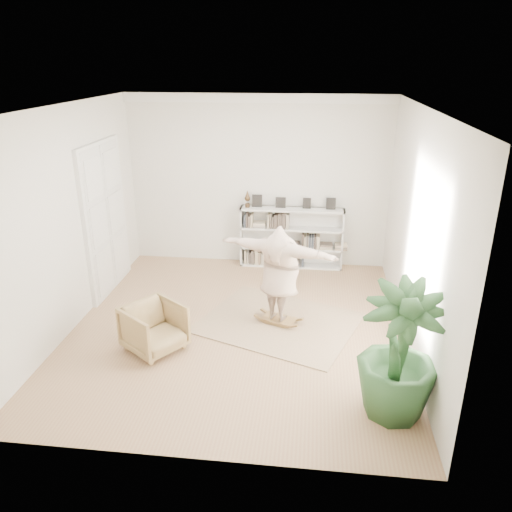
{
  "coord_description": "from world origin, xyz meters",
  "views": [
    {
      "loc": [
        1.17,
        -7.31,
        4.26
      ],
      "look_at": [
        0.27,
        0.4,
        1.16
      ],
      "focal_mm": 35.0,
      "sensor_mm": 36.0,
      "label": 1
    }
  ],
  "objects_px": {
    "bookshelf": "(291,238)",
    "person": "(280,271)",
    "armchair": "(154,328)",
    "rocker_board": "(279,319)",
    "houseplant": "(399,352)"
  },
  "relations": [
    {
      "from": "armchair",
      "to": "houseplant",
      "type": "bearing_deg",
      "value": -71.13
    },
    {
      "from": "person",
      "to": "houseplant",
      "type": "relative_size",
      "value": 1.15
    },
    {
      "from": "armchair",
      "to": "person",
      "type": "xyz_separation_m",
      "value": [
        1.85,
        1.04,
        0.6
      ]
    },
    {
      "from": "person",
      "to": "armchair",
      "type": "bearing_deg",
      "value": 50.1
    },
    {
      "from": "armchair",
      "to": "person",
      "type": "height_order",
      "value": "person"
    },
    {
      "from": "person",
      "to": "houseplant",
      "type": "xyz_separation_m",
      "value": [
        1.62,
        -2.13,
        -0.08
      ]
    },
    {
      "from": "rocker_board",
      "to": "person",
      "type": "xyz_separation_m",
      "value": [
        -0.0,
        -0.0,
        0.9
      ]
    },
    {
      "from": "bookshelf",
      "to": "person",
      "type": "bearing_deg",
      "value": -91.49
    },
    {
      "from": "bookshelf",
      "to": "rocker_board",
      "type": "bearing_deg",
      "value": -91.49
    },
    {
      "from": "person",
      "to": "houseplant",
      "type": "height_order",
      "value": "person"
    },
    {
      "from": "armchair",
      "to": "houseplant",
      "type": "relative_size",
      "value": 0.46
    },
    {
      "from": "rocker_board",
      "to": "bookshelf",
      "type": "bearing_deg",
      "value": 109.3
    },
    {
      "from": "person",
      "to": "houseplant",
      "type": "bearing_deg",
      "value": 148.11
    },
    {
      "from": "bookshelf",
      "to": "armchair",
      "type": "relative_size",
      "value": 2.66
    },
    {
      "from": "bookshelf",
      "to": "houseplant",
      "type": "height_order",
      "value": "houseplant"
    }
  ]
}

